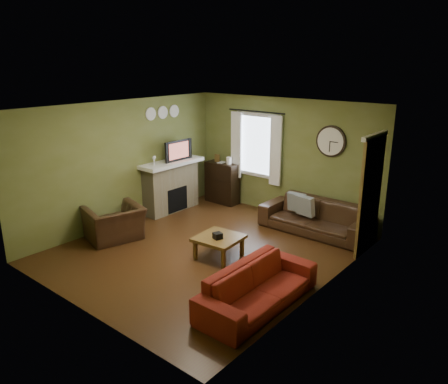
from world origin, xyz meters
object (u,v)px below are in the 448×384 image
Objects in this scene: sofa_red at (258,287)px; coffee_table at (219,247)px; bookshelf at (222,183)px; sofa_brown at (316,217)px; armchair at (114,223)px.

coffee_table is at bearing 59.65° from sofa_red.
sofa_red is (3.40, -3.29, -0.20)m from bookshelf.
bookshelf is at bearing 46.02° from sofa_red.
sofa_brown is 3.03× the size of coffee_table.
armchair reaches higher than sofa_brown.
sofa_brown is (2.70, -0.29, -0.17)m from bookshelf.
armchair is at bearing -135.23° from sofa_brown.
sofa_red is 1.68m from coffee_table.
sofa_red is at bearing 102.46° from armchair.
bookshelf is at bearing 128.73° from coffee_table.
sofa_red is (0.70, -3.00, -0.03)m from sofa_brown.
armchair reaches higher than sofa_red.
sofa_red is at bearing -76.83° from sofa_brown.
bookshelf is at bearing -167.23° from armchair.
sofa_brown is at bearing 70.76° from coffee_table.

